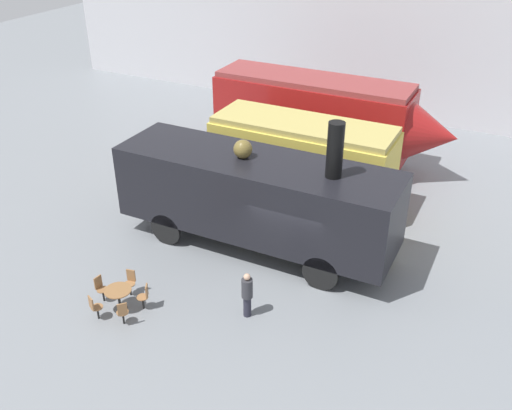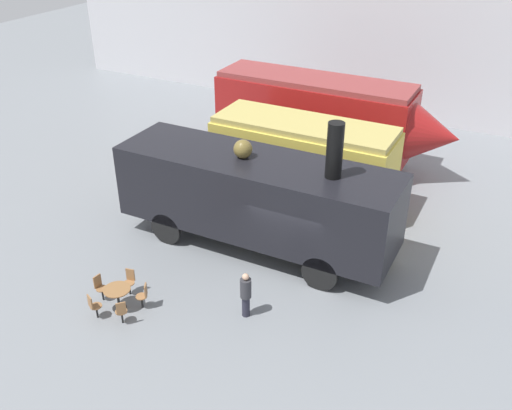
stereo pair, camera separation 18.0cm
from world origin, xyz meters
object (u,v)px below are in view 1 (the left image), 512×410
at_px(streamlined_locomotive, 328,115).
at_px(visitor_person, 247,293).
at_px(cafe_chair_0, 101,287).
at_px(steam_locomotive, 256,195).
at_px(cafe_table_near, 118,294).
at_px(passenger_coach_vintage, 302,156).

bearing_deg(streamlined_locomotive, visitor_person, -81.22).
bearing_deg(cafe_chair_0, visitor_person, 24.70).
distance_m(cafe_chair_0, visitor_person, 4.65).
relative_size(streamlined_locomotive, steam_locomotive, 1.11).
height_order(cafe_table_near, visitor_person, visitor_person).
bearing_deg(streamlined_locomotive, steam_locomotive, -87.79).
bearing_deg(steam_locomotive, visitor_person, -67.62).
bearing_deg(streamlined_locomotive, cafe_chair_0, -101.76).
bearing_deg(passenger_coach_vintage, streamlined_locomotive, 96.29).
xyz_separation_m(streamlined_locomotive, passenger_coach_vintage, (0.45, -4.07, -0.26)).
relative_size(passenger_coach_vintage, visitor_person, 4.64).
bearing_deg(passenger_coach_vintage, cafe_chair_0, -109.64).
relative_size(streamlined_locomotive, cafe_table_near, 13.21).
distance_m(passenger_coach_vintage, steam_locomotive, 3.78).
distance_m(cafe_table_near, cafe_chair_0, 0.79).
relative_size(steam_locomotive, cafe_chair_0, 11.33).
bearing_deg(steam_locomotive, cafe_table_near, -113.45).
height_order(passenger_coach_vintage, cafe_table_near, passenger_coach_vintage).
relative_size(passenger_coach_vintage, cafe_table_near, 8.64).
xyz_separation_m(streamlined_locomotive, steam_locomotive, (0.30, -7.84, -0.20)).
distance_m(streamlined_locomotive, steam_locomotive, 7.85).
distance_m(passenger_coach_vintage, visitor_person, 7.53).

